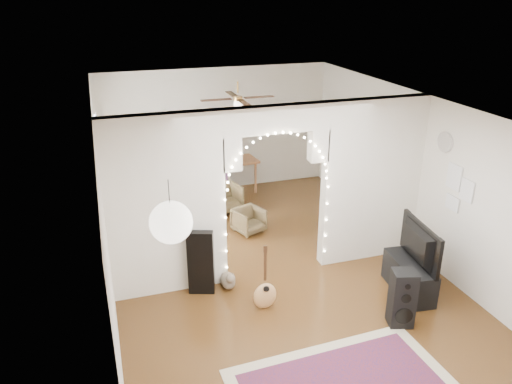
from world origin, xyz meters
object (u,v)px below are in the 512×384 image
object	(u,v)px
floor_speaker	(402,298)
dining_chair_left	(224,198)
acoustic_guitar	(265,286)
bookcase	(192,171)
dining_chair_right	(249,220)
dining_table	(228,163)
media_console	(409,277)

from	to	relation	value
floor_speaker	dining_chair_left	size ratio (longest dim) A/B	1.32
acoustic_guitar	dining_chair_left	distance (m)	3.44
bookcase	dining_chair_right	distance (m)	1.73
bookcase	dining_table	world-z (taller)	bookcase
dining_table	bookcase	bearing A→B (deg)	-154.53
acoustic_guitar	bookcase	xyz separation A→B (m)	(-0.26, 3.84, 0.40)
media_console	dining_chair_left	bearing A→B (deg)	123.86
acoustic_guitar	dining_table	world-z (taller)	acoustic_guitar
acoustic_guitar	dining_table	bearing A→B (deg)	96.52
bookcase	dining_chair_right	xyz separation A→B (m)	(0.76, -1.46, -0.54)
floor_speaker	dining_chair_right	size ratio (longest dim) A/B	1.61
acoustic_guitar	bookcase	world-z (taller)	bookcase
acoustic_guitar	floor_speaker	distance (m)	1.86
dining_chair_right	dining_chair_left	bearing A→B (deg)	78.85
dining_chair_right	bookcase	bearing A→B (deg)	95.46
floor_speaker	acoustic_guitar	bearing A→B (deg)	166.99
bookcase	dining_chair_left	bearing A→B (deg)	-53.09
floor_speaker	dining_table	size ratio (longest dim) A/B	0.63
dining_chair_left	dining_chair_right	size ratio (longest dim) A/B	1.22
floor_speaker	dining_chair_right	xyz separation A→B (m)	(-1.13, 3.27, -0.18)
acoustic_guitar	dining_table	xyz separation A→B (m)	(0.65, 4.40, 0.31)
dining_chair_right	acoustic_guitar	bearing A→B (deg)	-123.64
bookcase	dining_chair_right	bearing A→B (deg)	-79.51
acoustic_guitar	dining_chair_right	xyz separation A→B (m)	(0.50, 2.37, -0.14)
acoustic_guitar	floor_speaker	world-z (taller)	acoustic_guitar
floor_speaker	media_console	size ratio (longest dim) A/B	0.82
dining_table	dining_chair_left	size ratio (longest dim) A/B	2.08
media_console	dining_chair_right	distance (m)	3.13
acoustic_guitar	media_console	bearing A→B (deg)	7.96
media_console	dining_chair_left	xyz separation A→B (m)	(-1.88, 3.69, 0.03)
floor_speaker	media_console	world-z (taller)	floor_speaker
dining_chair_right	media_console	bearing A→B (deg)	-79.33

